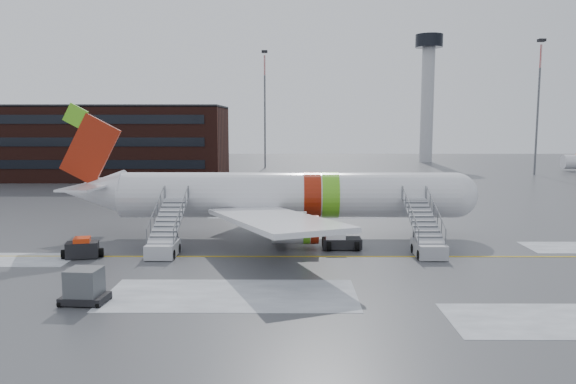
{
  "coord_description": "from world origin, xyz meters",
  "views": [
    {
      "loc": [
        -2.72,
        -40.33,
        9.6
      ],
      "look_at": [
        -2.88,
        4.4,
        4.0
      ],
      "focal_mm": 35.0,
      "sensor_mm": 36.0,
      "label": 1
    }
  ],
  "objects_px": {
    "uld_container": "(85,287)",
    "baggage_tractor": "(82,249)",
    "pushback_tug": "(339,239)",
    "airliner": "(277,196)",
    "airstair_fwd": "(427,240)",
    "airstair_aft": "(165,239)"
  },
  "relations": [
    {
      "from": "airliner",
      "to": "airstair_aft",
      "type": "height_order",
      "value": "airliner"
    },
    {
      "from": "pushback_tug",
      "to": "uld_container",
      "type": "xyz_separation_m",
      "value": [
        -14.67,
        -12.94,
        0.14
      ]
    },
    {
      "from": "airstair_fwd",
      "to": "uld_container",
      "type": "distance_m",
      "value": 23.76
    },
    {
      "from": "airstair_fwd",
      "to": "baggage_tractor",
      "type": "xyz_separation_m",
      "value": [
        -24.71,
        -1.28,
        -0.44
      ]
    },
    {
      "from": "airstair_aft",
      "to": "airstair_fwd",
      "type": "bearing_deg",
      "value": 0.0
    },
    {
      "from": "uld_container",
      "to": "baggage_tractor",
      "type": "height_order",
      "value": "uld_container"
    },
    {
      "from": "airliner",
      "to": "airstair_aft",
      "type": "relative_size",
      "value": 4.55
    },
    {
      "from": "uld_container",
      "to": "baggage_tractor",
      "type": "relative_size",
      "value": 0.82
    },
    {
      "from": "uld_container",
      "to": "baggage_tractor",
      "type": "bearing_deg",
      "value": 110.83
    },
    {
      "from": "airliner",
      "to": "uld_container",
      "type": "height_order",
      "value": "airliner"
    },
    {
      "from": "pushback_tug",
      "to": "uld_container",
      "type": "relative_size",
      "value": 1.21
    },
    {
      "from": "airliner",
      "to": "pushback_tug",
      "type": "bearing_deg",
      "value": -45.25
    },
    {
      "from": "airstair_aft",
      "to": "pushback_tug",
      "type": "bearing_deg",
      "value": 7.22
    },
    {
      "from": "airliner",
      "to": "pushback_tug",
      "type": "relative_size",
      "value": 11.85
    },
    {
      "from": "airstair_fwd",
      "to": "baggage_tractor",
      "type": "bearing_deg",
      "value": -177.03
    },
    {
      "from": "airliner",
      "to": "baggage_tractor",
      "type": "xyz_separation_m",
      "value": [
        -13.63,
        -7.82,
        -2.79
      ]
    },
    {
      "from": "airliner",
      "to": "baggage_tractor",
      "type": "bearing_deg",
      "value": -150.15
    },
    {
      "from": "airstair_fwd",
      "to": "pushback_tug",
      "type": "bearing_deg",
      "value": 165.31
    },
    {
      "from": "baggage_tractor",
      "to": "airstair_fwd",
      "type": "bearing_deg",
      "value": 2.97
    },
    {
      "from": "airstair_aft",
      "to": "pushback_tug",
      "type": "distance_m",
      "value": 12.99
    },
    {
      "from": "pushback_tug",
      "to": "uld_container",
      "type": "bearing_deg",
      "value": -138.59
    },
    {
      "from": "airliner",
      "to": "baggage_tractor",
      "type": "height_order",
      "value": "airliner"
    }
  ]
}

